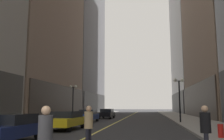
{
  "coord_description": "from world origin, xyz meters",
  "views": [
    {
      "loc": [
        3.41,
        -3.88,
        1.68
      ],
      "look_at": [
        -2.82,
        37.79,
        7.92
      ],
      "focal_mm": 39.25,
      "sensor_mm": 36.0,
      "label": 1
    }
  ],
  "objects_px": {
    "car_yellow": "(66,120)",
    "fire_hydrant_right": "(221,132)",
    "car_navy": "(10,127)",
    "car_black": "(107,113)",
    "street_lamp_right_mid": "(179,90)",
    "car_blue": "(88,115)",
    "street_lamp_left_far": "(73,94)",
    "pedestrian_in_black_coat": "(206,128)",
    "pedestrian_with_orange_bag": "(45,136)",
    "pedestrian_in_tan_trench": "(89,124)"
  },
  "relations": [
    {
      "from": "pedestrian_in_black_coat",
      "to": "pedestrian_in_tan_trench",
      "type": "bearing_deg",
      "value": 166.01
    },
    {
      "from": "car_blue",
      "to": "street_lamp_left_far",
      "type": "height_order",
      "value": "street_lamp_left_far"
    },
    {
      "from": "car_black",
      "to": "pedestrian_with_orange_bag",
      "type": "relative_size",
      "value": 2.47
    },
    {
      "from": "street_lamp_left_far",
      "to": "car_navy",
      "type": "bearing_deg",
      "value": -80.29
    },
    {
      "from": "car_blue",
      "to": "pedestrian_with_orange_bag",
      "type": "height_order",
      "value": "pedestrian_with_orange_bag"
    },
    {
      "from": "pedestrian_in_black_coat",
      "to": "street_lamp_right_mid",
      "type": "xyz_separation_m",
      "value": [
        1.19,
        16.41,
        2.26
      ]
    },
    {
      "from": "pedestrian_with_orange_bag",
      "to": "street_lamp_left_far",
      "type": "xyz_separation_m",
      "value": [
        -7.38,
        25.47,
        2.27
      ]
    },
    {
      "from": "car_blue",
      "to": "pedestrian_with_orange_bag",
      "type": "distance_m",
      "value": 20.69
    },
    {
      "from": "car_blue",
      "to": "street_lamp_right_mid",
      "type": "xyz_separation_m",
      "value": [
        9.46,
        -1.03,
        2.54
      ]
    },
    {
      "from": "fire_hydrant_right",
      "to": "street_lamp_left_far",
      "type": "bearing_deg",
      "value": 126.46
    },
    {
      "from": "car_blue",
      "to": "pedestrian_with_orange_bag",
      "type": "relative_size",
      "value": 2.39
    },
    {
      "from": "car_yellow",
      "to": "fire_hydrant_right",
      "type": "distance_m",
      "value": 10.4
    },
    {
      "from": "car_blue",
      "to": "street_lamp_left_far",
      "type": "bearing_deg",
      "value": 122.87
    },
    {
      "from": "car_yellow",
      "to": "car_black",
      "type": "xyz_separation_m",
      "value": [
        0.17,
        16.42,
        -0.0
      ]
    },
    {
      "from": "car_black",
      "to": "car_yellow",
      "type": "bearing_deg",
      "value": -90.61
    },
    {
      "from": "car_blue",
      "to": "pedestrian_in_tan_trench",
      "type": "relative_size",
      "value": 2.38
    },
    {
      "from": "car_yellow",
      "to": "fire_hydrant_right",
      "type": "relative_size",
      "value": 5.59
    },
    {
      "from": "car_yellow",
      "to": "pedestrian_in_tan_trench",
      "type": "height_order",
      "value": "pedestrian_in_tan_trench"
    },
    {
      "from": "car_black",
      "to": "car_navy",
      "type": "bearing_deg",
      "value": -91.33
    },
    {
      "from": "car_yellow",
      "to": "car_blue",
      "type": "distance_m",
      "value": 8.51
    },
    {
      "from": "pedestrian_with_orange_bag",
      "to": "street_lamp_right_mid",
      "type": "distance_m",
      "value": 20.14
    },
    {
      "from": "pedestrian_in_black_coat",
      "to": "fire_hydrant_right",
      "type": "relative_size",
      "value": 2.13
    },
    {
      "from": "pedestrian_with_orange_bag",
      "to": "fire_hydrant_right",
      "type": "xyz_separation_m",
      "value": [
        5.92,
        7.46,
        -0.59
      ]
    },
    {
      "from": "car_yellow",
      "to": "pedestrian_in_black_coat",
      "type": "height_order",
      "value": "pedestrian_in_black_coat"
    },
    {
      "from": "car_yellow",
      "to": "street_lamp_right_mid",
      "type": "relative_size",
      "value": 1.01
    },
    {
      "from": "car_yellow",
      "to": "street_lamp_right_mid",
      "type": "xyz_separation_m",
      "value": [
        8.95,
        7.46,
        2.54
      ]
    },
    {
      "from": "car_navy",
      "to": "car_yellow",
      "type": "relative_size",
      "value": 0.9
    },
    {
      "from": "car_yellow",
      "to": "street_lamp_left_far",
      "type": "relative_size",
      "value": 1.01
    },
    {
      "from": "car_navy",
      "to": "street_lamp_right_mid",
      "type": "xyz_separation_m",
      "value": [
        9.31,
        14.19,
        2.54
      ]
    },
    {
      "from": "pedestrian_with_orange_bag",
      "to": "fire_hydrant_right",
      "type": "distance_m",
      "value": 9.54
    },
    {
      "from": "street_lamp_left_far",
      "to": "pedestrian_in_tan_trench",
      "type": "bearing_deg",
      "value": -70.91
    },
    {
      "from": "street_lamp_left_far",
      "to": "pedestrian_in_black_coat",
      "type": "bearing_deg",
      "value": -62.82
    },
    {
      "from": "car_blue",
      "to": "street_lamp_right_mid",
      "type": "relative_size",
      "value": 0.91
    },
    {
      "from": "car_yellow",
      "to": "car_blue",
      "type": "xyz_separation_m",
      "value": [
        -0.51,
        8.49,
        -0.0
      ]
    },
    {
      "from": "car_navy",
      "to": "fire_hydrant_right",
      "type": "relative_size",
      "value": 5.03
    },
    {
      "from": "car_yellow",
      "to": "car_navy",
      "type": "bearing_deg",
      "value": -93.1
    },
    {
      "from": "car_black",
      "to": "street_lamp_left_far",
      "type": "distance_m",
      "value": 5.5
    },
    {
      "from": "car_yellow",
      "to": "street_lamp_right_mid",
      "type": "distance_m",
      "value": 11.92
    },
    {
      "from": "car_navy",
      "to": "pedestrian_in_black_coat",
      "type": "height_order",
      "value": "pedestrian_in_black_coat"
    },
    {
      "from": "pedestrian_in_black_coat",
      "to": "car_navy",
      "type": "bearing_deg",
      "value": 164.71
    },
    {
      "from": "car_black",
      "to": "pedestrian_with_orange_bag",
      "type": "bearing_deg",
      "value": -83.22
    },
    {
      "from": "car_navy",
      "to": "car_yellow",
      "type": "distance_m",
      "value": 6.73
    },
    {
      "from": "pedestrian_in_black_coat",
      "to": "street_lamp_left_far",
      "type": "distance_m",
      "value": 25.52
    },
    {
      "from": "pedestrian_in_black_coat",
      "to": "pedestrian_with_orange_bag",
      "type": "distance_m",
      "value": 5.1
    },
    {
      "from": "car_blue",
      "to": "fire_hydrant_right",
      "type": "bearing_deg",
      "value": -52.18
    },
    {
      "from": "car_blue",
      "to": "fire_hydrant_right",
      "type": "distance_m",
      "value": 16.24
    },
    {
      "from": "pedestrian_with_orange_bag",
      "to": "fire_hydrant_right",
      "type": "bearing_deg",
      "value": 51.59
    },
    {
      "from": "car_blue",
      "to": "street_lamp_right_mid",
      "type": "height_order",
      "value": "street_lamp_right_mid"
    },
    {
      "from": "pedestrian_in_black_coat",
      "to": "street_lamp_left_far",
      "type": "xyz_separation_m",
      "value": [
        -11.61,
        22.61,
        2.26
      ]
    },
    {
      "from": "car_navy",
      "to": "car_blue",
      "type": "height_order",
      "value": "same"
    }
  ]
}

